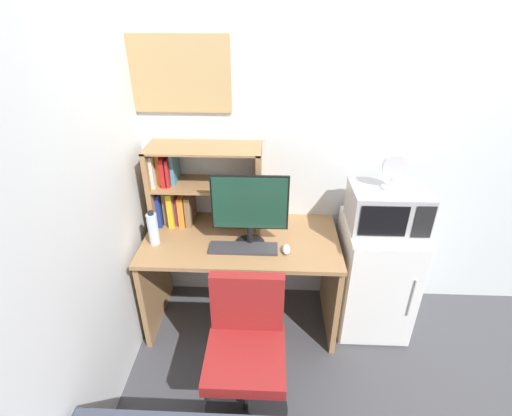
{
  "coord_description": "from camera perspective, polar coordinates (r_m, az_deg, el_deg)",
  "views": [
    {
      "loc": [
        -0.71,
        -2.4,
        2.11
      ],
      "look_at": [
        -0.8,
        -0.37,
        0.98
      ],
      "focal_mm": 26.27,
      "sensor_mm": 36.0,
      "label": 1
    }
  ],
  "objects": [
    {
      "name": "water_bottle",
      "position": [
        2.47,
        -15.41,
        -3.04
      ],
      "size": [
        0.07,
        0.07,
        0.24
      ],
      "color": "silver",
      "rests_on": "desk"
    },
    {
      "name": "mini_fridge",
      "position": [
        2.8,
        17.52,
        -9.82
      ],
      "size": [
        0.48,
        0.53,
        0.83
      ],
      "color": "white",
      "rests_on": "ground_plane"
    },
    {
      "name": "hutch_bookshelf",
      "position": [
        2.58,
        -9.99,
        3.35
      ],
      "size": [
        0.74,
        0.3,
        0.57
      ],
      "color": "#997047",
      "rests_on": "desk"
    },
    {
      "name": "computer_mouse",
      "position": [
        2.37,
        4.62,
        -6.27
      ],
      "size": [
        0.05,
        0.1,
        0.04
      ],
      "primitive_type": "ellipsoid",
      "color": "silver",
      "rests_on": "desk"
    },
    {
      "name": "microwave",
      "position": [
        2.5,
        19.34,
        0.08
      ],
      "size": [
        0.47,
        0.35,
        0.26
      ],
      "color": "#ADADB2",
      "rests_on": "mini_fridge"
    },
    {
      "name": "wall_corkboard",
      "position": [
        2.51,
        -12.71,
        19.25
      ],
      "size": [
        0.73,
        0.02,
        0.46
      ],
      "primitive_type": "cube",
      "color": "tan"
    },
    {
      "name": "desk_chair",
      "position": [
        2.21,
        -1.5,
        -22.1
      ],
      "size": [
        0.48,
        0.48,
        0.86
      ],
      "color": "black",
      "rests_on": "ground_plane"
    },
    {
      "name": "keyboard",
      "position": [
        2.38,
        -1.92,
        -6.15
      ],
      "size": [
        0.43,
        0.12,
        0.02
      ],
      "primitive_type": "cube",
      "color": "#333338",
      "rests_on": "desk"
    },
    {
      "name": "desk_fan",
      "position": [
        2.39,
        20.27,
        5.36
      ],
      "size": [
        0.15,
        0.11,
        0.23
      ],
      "color": "silver",
      "rests_on": "microwave"
    },
    {
      "name": "monitor",
      "position": [
        2.29,
        -0.96,
        0.14
      ],
      "size": [
        0.48,
        0.19,
        0.49
      ],
      "color": "black",
      "rests_on": "desk"
    },
    {
      "name": "desk",
      "position": [
        2.62,
        -2.18,
        -8.53
      ],
      "size": [
        1.29,
        0.67,
        0.73
      ],
      "color": "#997047",
      "rests_on": "ground_plane"
    },
    {
      "name": "wall_back",
      "position": [
        2.79,
        26.32,
        9.21
      ],
      "size": [
        6.4,
        0.04,
        2.6
      ],
      "primitive_type": "cube",
      "color": "silver",
      "rests_on": "ground_plane"
    }
  ]
}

